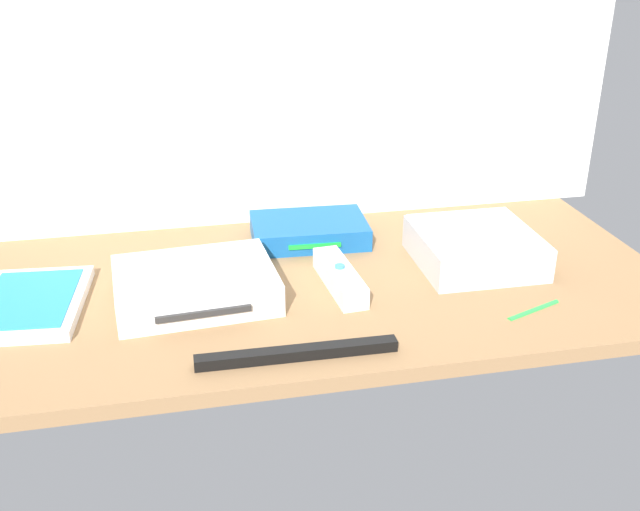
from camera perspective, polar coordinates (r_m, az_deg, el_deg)
name	(u,v)px	position (r cm, az deg, el deg)	size (l,w,h in cm)	color
ground_plane	(320,287)	(105.94, 0.00, -2.45)	(100.00, 48.00, 2.00)	#936D47
back_wall	(287,24)	(119.34, -2.54, 17.32)	(110.00, 1.20, 64.00)	white
game_console	(195,285)	(100.95, -9.57, -2.25)	(22.14, 17.69, 4.40)	white
mini_computer	(475,247)	(112.07, 11.82, 0.64)	(17.15, 17.15, 5.30)	silver
game_case	(30,303)	(105.30, -21.39, -3.42)	(15.24, 20.14, 1.56)	white
network_router	(309,230)	(117.93, -0.85, 1.94)	(18.56, 13.02, 3.40)	#145193
remote_wand	(340,277)	(103.20, 1.52, -1.68)	(4.69, 15.03, 3.40)	white
sensor_bar	(297,353)	(87.66, -1.76, -7.51)	(24.00, 1.80, 1.40)	black
stylus_pen	(534,308)	(101.60, 16.11, -3.93)	(0.70, 0.70, 9.00)	green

